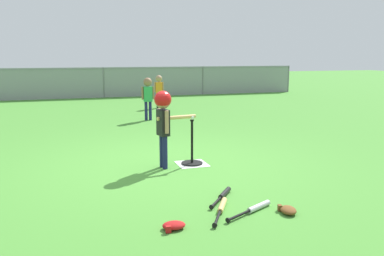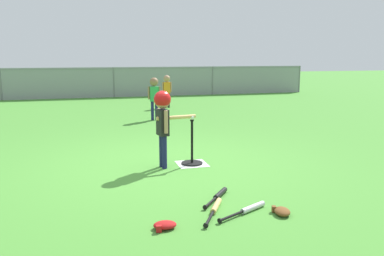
{
  "view_description": "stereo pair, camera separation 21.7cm",
  "coord_description": "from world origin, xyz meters",
  "px_view_note": "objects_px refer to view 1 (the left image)",
  "views": [
    {
      "loc": [
        -1.39,
        -5.6,
        1.61
      ],
      "look_at": [
        0.36,
        -0.07,
        0.55
      ],
      "focal_mm": 37.35,
      "sensor_mm": 36.0,
      "label": 1
    },
    {
      "loc": [
        -1.18,
        -5.66,
        1.61
      ],
      "look_at": [
        0.36,
        -0.07,
        0.55
      ],
      "focal_mm": 37.35,
      "sensor_mm": 36.0,
      "label": 2
    }
  ],
  "objects_px": {
    "glove_near_bats": "(174,225)",
    "baseball_on_tee": "(192,117)",
    "batter_child": "(164,113)",
    "fielder_deep_right": "(159,87)",
    "glove_by_plate": "(288,210)",
    "spare_bat_silver": "(255,208)",
    "batting_tee": "(192,157)",
    "spare_bat_black": "(223,195)",
    "fielder_deep_left": "(148,93)",
    "spare_bat_wood": "(221,208)"
  },
  "relations": [
    {
      "from": "glove_near_bats",
      "to": "baseball_on_tee",
      "type": "bearing_deg",
      "value": 68.15
    },
    {
      "from": "baseball_on_tee",
      "to": "batter_child",
      "type": "height_order",
      "value": "batter_child"
    },
    {
      "from": "fielder_deep_right",
      "to": "glove_by_plate",
      "type": "xyz_separation_m",
      "value": [
        -0.6,
        -8.56,
        -0.61
      ]
    },
    {
      "from": "baseball_on_tee",
      "to": "glove_near_bats",
      "type": "bearing_deg",
      "value": -111.85
    },
    {
      "from": "baseball_on_tee",
      "to": "spare_bat_silver",
      "type": "xyz_separation_m",
      "value": [
        0.08,
        -1.95,
        -0.68
      ]
    },
    {
      "from": "glove_near_bats",
      "to": "batting_tee",
      "type": "bearing_deg",
      "value": 68.15
    },
    {
      "from": "glove_near_bats",
      "to": "glove_by_plate",
      "type": "bearing_deg",
      "value": 0.59
    },
    {
      "from": "batter_child",
      "to": "glove_by_plate",
      "type": "relative_size",
      "value": 4.4
    },
    {
      "from": "baseball_on_tee",
      "to": "spare_bat_black",
      "type": "relative_size",
      "value": 0.14
    },
    {
      "from": "fielder_deep_right",
      "to": "spare_bat_silver",
      "type": "xyz_separation_m",
      "value": [
        -0.9,
        -8.41,
        -0.62
      ]
    },
    {
      "from": "fielder_deep_right",
      "to": "fielder_deep_left",
      "type": "xyz_separation_m",
      "value": [
        -0.79,
        -2.23,
        0.04
      ]
    },
    {
      "from": "spare_bat_silver",
      "to": "batting_tee",
      "type": "bearing_deg",
      "value": 92.23
    },
    {
      "from": "fielder_deep_right",
      "to": "spare_bat_silver",
      "type": "distance_m",
      "value": 8.48
    },
    {
      "from": "fielder_deep_left",
      "to": "spare_bat_wood",
      "type": "height_order",
      "value": "fielder_deep_left"
    },
    {
      "from": "fielder_deep_right",
      "to": "spare_bat_silver",
      "type": "height_order",
      "value": "fielder_deep_right"
    },
    {
      "from": "batter_child",
      "to": "spare_bat_wood",
      "type": "relative_size",
      "value": 1.77
    },
    {
      "from": "batter_child",
      "to": "fielder_deep_left",
      "type": "bearing_deg",
      "value": 81.66
    },
    {
      "from": "spare_bat_silver",
      "to": "glove_near_bats",
      "type": "bearing_deg",
      "value": -169.61
    },
    {
      "from": "spare_bat_wood",
      "to": "glove_by_plate",
      "type": "relative_size",
      "value": 2.49
    },
    {
      "from": "baseball_on_tee",
      "to": "batter_child",
      "type": "xyz_separation_m",
      "value": [
        -0.45,
        -0.07,
        0.09
      ]
    },
    {
      "from": "batting_tee",
      "to": "baseball_on_tee",
      "type": "relative_size",
      "value": 9.1
    },
    {
      "from": "spare_bat_black",
      "to": "fielder_deep_right",
      "type": "bearing_deg",
      "value": 82.36
    },
    {
      "from": "baseball_on_tee",
      "to": "spare_bat_wood",
      "type": "bearing_deg",
      "value": -97.92
    },
    {
      "from": "fielder_deep_left",
      "to": "glove_near_bats",
      "type": "bearing_deg",
      "value": -99.26
    },
    {
      "from": "fielder_deep_left",
      "to": "baseball_on_tee",
      "type": "bearing_deg",
      "value": -92.5
    },
    {
      "from": "batter_child",
      "to": "glove_by_plate",
      "type": "xyz_separation_m",
      "value": [
        0.82,
        -2.04,
        -0.76
      ]
    },
    {
      "from": "spare_bat_wood",
      "to": "spare_bat_silver",
      "type": "bearing_deg",
      "value": -19.26
    },
    {
      "from": "fielder_deep_left",
      "to": "spare_bat_wood",
      "type": "relative_size",
      "value": 1.68
    },
    {
      "from": "spare_bat_black",
      "to": "batting_tee",
      "type": "bearing_deg",
      "value": 86.5
    },
    {
      "from": "fielder_deep_right",
      "to": "spare_bat_wood",
      "type": "height_order",
      "value": "fielder_deep_right"
    },
    {
      "from": "fielder_deep_right",
      "to": "spare_bat_black",
      "type": "bearing_deg",
      "value": -97.64
    },
    {
      "from": "fielder_deep_left",
      "to": "spare_bat_silver",
      "type": "xyz_separation_m",
      "value": [
        -0.11,
        -6.18,
        -0.65
      ]
    },
    {
      "from": "fielder_deep_left",
      "to": "glove_near_bats",
      "type": "distance_m",
      "value": 6.46
    },
    {
      "from": "spare_bat_silver",
      "to": "glove_near_bats",
      "type": "relative_size",
      "value": 2.75
    },
    {
      "from": "batting_tee",
      "to": "glove_near_bats",
      "type": "bearing_deg",
      "value": -111.85
    },
    {
      "from": "spare_bat_silver",
      "to": "glove_by_plate",
      "type": "bearing_deg",
      "value": -27.62
    },
    {
      "from": "baseball_on_tee",
      "to": "spare_bat_silver",
      "type": "relative_size",
      "value": 0.12
    },
    {
      "from": "glove_near_bats",
      "to": "batter_child",
      "type": "bearing_deg",
      "value": 78.82
    },
    {
      "from": "glove_near_bats",
      "to": "fielder_deep_right",
      "type": "bearing_deg",
      "value": 77.99
    },
    {
      "from": "batting_tee",
      "to": "fielder_deep_left",
      "type": "distance_m",
      "value": 4.27
    },
    {
      "from": "batting_tee",
      "to": "fielder_deep_right",
      "type": "height_order",
      "value": "fielder_deep_right"
    },
    {
      "from": "batting_tee",
      "to": "spare_bat_wood",
      "type": "height_order",
      "value": "batting_tee"
    },
    {
      "from": "baseball_on_tee",
      "to": "fielder_deep_right",
      "type": "bearing_deg",
      "value": 81.42
    },
    {
      "from": "baseball_on_tee",
      "to": "batter_child",
      "type": "relative_size",
      "value": 0.07
    },
    {
      "from": "spare_bat_black",
      "to": "glove_near_bats",
      "type": "relative_size",
      "value": 2.26
    },
    {
      "from": "glove_by_plate",
      "to": "spare_bat_black",
      "type": "bearing_deg",
      "value": 126.24
    },
    {
      "from": "spare_bat_black",
      "to": "glove_by_plate",
      "type": "xyz_separation_m",
      "value": [
        0.47,
        -0.64,
        0.01
      ]
    },
    {
      "from": "fielder_deep_right",
      "to": "spare_bat_wood",
      "type": "xyz_separation_m",
      "value": [
        -1.23,
        -8.29,
        -0.62
      ]
    },
    {
      "from": "baseball_on_tee",
      "to": "glove_by_plate",
      "type": "relative_size",
      "value": 0.29
    },
    {
      "from": "batter_child",
      "to": "glove_by_plate",
      "type": "bearing_deg",
      "value": -68.02
    }
  ]
}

